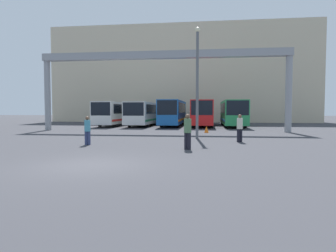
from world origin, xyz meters
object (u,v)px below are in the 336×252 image
(traffic_cone, at_px, (206,129))
(lamp_post, at_px, (197,78))
(bus_slot_2, at_px, (173,111))
(bus_slot_4, at_px, (233,112))
(bus_slot_0, at_px, (117,112))
(pedestrian_far_center, at_px, (188,131))
(bus_slot_1, at_px, (144,112))
(bus_slot_3, at_px, (203,112))
(pedestrian_near_center, at_px, (87,130))
(pedestrian_mid_right, at_px, (240,127))

(traffic_cone, distance_m, lamp_post, 6.76)
(bus_slot_2, bearing_deg, bus_slot_4, -3.12)
(bus_slot_4, xyz_separation_m, lamp_post, (-3.94, -16.40, 2.51))
(bus_slot_0, height_order, pedestrian_far_center, bus_slot_0)
(bus_slot_1, bearing_deg, bus_slot_0, 177.42)
(bus_slot_4, height_order, traffic_cone, bus_slot_4)
(bus_slot_3, height_order, pedestrian_near_center, bus_slot_3)
(pedestrian_near_center, bearing_deg, bus_slot_2, 76.23)
(bus_slot_0, xyz_separation_m, bus_slot_3, (11.34, -0.11, 0.08))
(traffic_cone, relative_size, lamp_post, 0.08)
(bus_slot_0, height_order, bus_slot_4, bus_slot_4)
(bus_slot_4, distance_m, lamp_post, 17.05)
(bus_slot_4, xyz_separation_m, pedestrian_near_center, (-10.22, -21.33, -0.94))
(bus_slot_4, bearing_deg, bus_slot_1, 178.65)
(bus_slot_2, distance_m, pedestrian_far_center, 23.31)
(bus_slot_1, xyz_separation_m, lamp_post, (7.40, -16.66, 2.60))
(pedestrian_near_center, bearing_deg, bus_slot_4, 57.61)
(bus_slot_0, distance_m, traffic_cone, 16.54)
(pedestrian_mid_right, xyz_separation_m, traffic_cone, (-2.12, 7.59, -0.64))
(pedestrian_near_center, bearing_deg, pedestrian_far_center, -19.20)
(bus_slot_4, height_order, pedestrian_near_center, bus_slot_4)
(bus_slot_2, distance_m, traffic_cone, 12.30)
(pedestrian_near_center, relative_size, lamp_post, 0.21)
(bus_slot_0, bearing_deg, bus_slot_1, -2.58)
(pedestrian_mid_right, xyz_separation_m, pedestrian_near_center, (-9.06, -2.73, -0.05))
(bus_slot_0, relative_size, pedestrian_far_center, 6.70)
(bus_slot_1, xyz_separation_m, traffic_cone, (8.07, -11.27, -1.43))
(bus_slot_4, bearing_deg, traffic_cone, -106.54)
(bus_slot_0, relative_size, pedestrian_mid_right, 6.96)
(pedestrian_near_center, bearing_deg, bus_slot_0, 95.89)
(pedestrian_far_center, distance_m, lamp_post, 7.10)
(pedestrian_mid_right, relative_size, lamp_post, 0.22)
(traffic_cone, bearing_deg, pedestrian_mid_right, -74.43)
(bus_slot_2, relative_size, bus_slot_4, 1.07)
(traffic_cone, height_order, lamp_post, lamp_post)
(bus_slot_4, relative_size, traffic_cone, 18.79)
(traffic_cone, bearing_deg, pedestrian_far_center, -94.74)
(bus_slot_0, bearing_deg, bus_slot_3, -0.57)
(bus_slot_4, bearing_deg, bus_slot_2, 176.88)
(bus_slot_1, relative_size, bus_slot_2, 0.98)
(bus_slot_3, relative_size, pedestrian_near_center, 7.22)
(pedestrian_near_center, xyz_separation_m, pedestrian_far_center, (5.98, -1.31, 0.09))
(bus_slot_1, height_order, bus_slot_3, bus_slot_3)
(pedestrian_far_center, bearing_deg, traffic_cone, -69.12)
(pedestrian_near_center, bearing_deg, bus_slot_1, 86.18)
(bus_slot_1, bearing_deg, pedestrian_near_center, -87.02)
(traffic_cone, bearing_deg, bus_slot_4, 73.46)
(bus_slot_2, height_order, pedestrian_mid_right, bus_slot_2)
(pedestrian_far_center, bearing_deg, pedestrian_mid_right, -101.68)
(bus_slot_0, xyz_separation_m, traffic_cone, (11.85, -11.44, -1.45))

